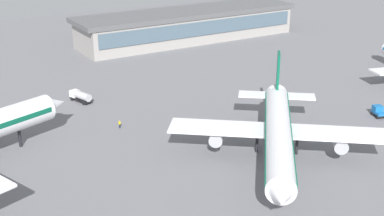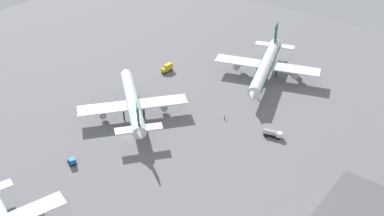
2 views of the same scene
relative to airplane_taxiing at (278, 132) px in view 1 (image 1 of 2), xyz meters
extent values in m
plane|color=slate|center=(-11.61, -8.93, -5.48)|extent=(288.00, 288.00, 0.00)
cube|color=#9E9993|center=(-33.15, -86.93, -1.12)|extent=(74.50, 17.97, 8.73)
cube|color=#4C6070|center=(-33.15, -77.77, 0.13)|extent=(71.52, 0.30, 4.49)
cube|color=#59595B|center=(-33.15, -86.93, 3.87)|extent=(77.48, 18.69, 1.50)
cone|color=white|center=(30.22, -32.49, 0.57)|extent=(6.35, 6.20, 4.79)
cylinder|color=black|center=(38.12, -29.68, -3.71)|extent=(0.60, 0.60, 3.53)
cylinder|color=white|center=(0.35, 0.43, 0.00)|extent=(29.52, 35.25, 4.57)
cone|color=white|center=(14.18, 17.70, 0.00)|extent=(6.24, 6.28, 4.34)
cone|color=white|center=(-13.49, -16.84, 0.69)|extent=(6.42, 6.74, 3.65)
cube|color=#0C593F|center=(0.35, 0.43, 0.34)|extent=(28.56, 34.01, 0.82)
cube|color=white|center=(-0.95, -1.19, -0.46)|extent=(34.93, 29.84, 0.41)
cylinder|color=#A5A8AD|center=(-9.57, 5.72, -2.05)|extent=(5.33, 5.78, 2.51)
cylinder|color=#A5A8AD|center=(7.66, -8.09, -2.05)|extent=(5.33, 5.78, 2.51)
cube|color=white|center=(-11.34, -14.15, 0.46)|extent=(14.64, 12.77, 0.33)
cube|color=#0C593F|center=(-11.34, -14.15, 5.94)|extent=(2.88, 3.42, 7.31)
cylinder|color=black|center=(9.43, 11.77, -3.88)|extent=(0.55, 0.55, 3.20)
cylinder|color=black|center=(-4.58, 0.12, -3.88)|extent=(0.55, 0.55, 3.20)
cylinder|color=black|center=(1.12, -4.44, -3.88)|extent=(0.55, 0.55, 3.20)
cube|color=black|center=(-32.44, -4.78, -4.93)|extent=(2.91, 3.66, 0.30)
cube|color=#1966B2|center=(-32.69, -5.43, -3.98)|extent=(2.41, 2.35, 1.60)
cube|color=#3F596B|center=(-32.97, -6.19, -3.66)|extent=(1.52, 0.64, 0.90)
cube|color=#1966B2|center=(-32.12, -3.94, -4.53)|extent=(2.27, 1.98, 0.50)
cylinder|color=black|center=(-31.94, -6.16, -5.08)|extent=(0.56, 0.85, 0.80)
cylinder|color=black|center=(-33.72, -5.49, -5.08)|extent=(0.56, 0.85, 0.80)
cylinder|color=black|center=(-31.15, -4.07, -5.08)|extent=(0.56, 0.85, 0.80)
cube|color=black|center=(19.54, -47.45, -4.93)|extent=(3.63, 6.58, 0.30)
cube|color=white|center=(20.18, -49.60, -3.98)|extent=(2.34, 2.27, 1.60)
cube|color=#3F596B|center=(20.42, -50.38, -3.66)|extent=(1.55, 0.54, 0.90)
cylinder|color=#B7B7BC|center=(19.28, -46.58, -3.88)|extent=(3.02, 4.83, 1.80)
cylinder|color=black|center=(21.08, -49.28, -5.08)|extent=(0.52, 0.85, 0.80)
cylinder|color=black|center=(19.26, -49.83, -5.08)|extent=(0.52, 0.85, 0.80)
cylinder|color=black|center=(19.81, -45.06, -5.08)|extent=(0.52, 0.85, 0.80)
cylinder|color=black|center=(17.99, -45.61, -5.08)|extent=(0.52, 0.85, 0.80)
cylinder|color=#1E2338|center=(18.27, -28.17, -5.05)|extent=(0.40, 0.40, 0.85)
cylinder|color=yellow|center=(18.27, -28.17, -4.33)|extent=(0.47, 0.47, 0.60)
sphere|color=tan|center=(18.27, -28.17, -3.92)|extent=(0.22, 0.22, 0.22)
cylinder|color=yellow|center=(18.21, -27.94, -4.33)|extent=(0.10, 0.10, 0.54)
cylinder|color=yellow|center=(18.34, -28.40, -4.33)|extent=(0.10, 0.10, 0.54)
camera|label=1|loc=(58.37, 66.74, 37.78)|focal=50.19mm
camera|label=2|loc=(-97.77, -104.88, 87.69)|focal=42.97mm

